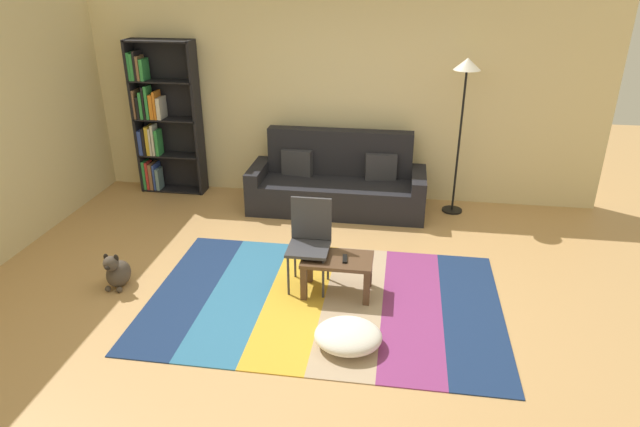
% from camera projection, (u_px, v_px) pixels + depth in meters
% --- Properties ---
extents(ground_plane, '(14.00, 14.00, 0.00)m').
position_uv_depth(ground_plane, '(309.00, 287.00, 5.56)').
color(ground_plane, tan).
extents(back_wall, '(6.80, 0.10, 2.70)m').
position_uv_depth(back_wall, '(341.00, 98.00, 7.30)').
color(back_wall, beige).
rests_on(back_wall, ground_plane).
extents(left_wall, '(0.10, 5.50, 2.70)m').
position_uv_depth(left_wall, '(17.00, 123.00, 6.15)').
color(left_wall, beige).
rests_on(left_wall, ground_plane).
extents(rug, '(3.34, 2.20, 0.01)m').
position_uv_depth(rug, '(324.00, 301.00, 5.33)').
color(rug, navy).
rests_on(rug, ground_plane).
extents(couch, '(2.26, 0.80, 1.00)m').
position_uv_depth(couch, '(337.00, 184.00, 7.24)').
color(couch, black).
rests_on(couch, ground_plane).
extents(bookshelf, '(0.90, 0.28, 2.08)m').
position_uv_depth(bookshelf, '(160.00, 120.00, 7.56)').
color(bookshelf, black).
rests_on(bookshelf, ground_plane).
extents(coffee_table, '(0.68, 0.41, 0.38)m').
position_uv_depth(coffee_table, '(337.00, 265.00, 5.34)').
color(coffee_table, '#513826').
rests_on(coffee_table, rug).
extents(pouf, '(0.57, 0.52, 0.20)m').
position_uv_depth(pouf, '(348.00, 336.00, 4.66)').
color(pouf, white).
rests_on(pouf, rug).
extents(dog, '(0.22, 0.35, 0.40)m').
position_uv_depth(dog, '(117.00, 272.00, 5.52)').
color(dog, '#473D33').
rests_on(dog, ground_plane).
extents(standing_lamp, '(0.32, 0.32, 1.96)m').
position_uv_depth(standing_lamp, '(465.00, 86.00, 6.61)').
color(standing_lamp, black).
rests_on(standing_lamp, ground_plane).
extents(tv_remote, '(0.06, 0.15, 0.02)m').
position_uv_depth(tv_remote, '(345.00, 259.00, 5.27)').
color(tv_remote, black).
rests_on(tv_remote, coffee_table).
extents(folding_chair, '(0.40, 0.40, 0.90)m').
position_uv_depth(folding_chair, '(310.00, 236.00, 5.42)').
color(folding_chair, '#38383D').
rests_on(folding_chair, ground_plane).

